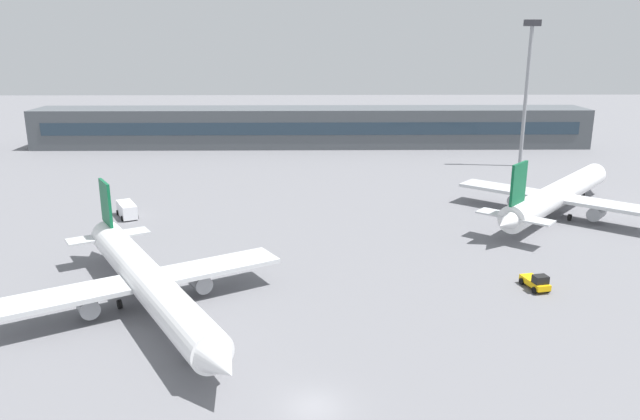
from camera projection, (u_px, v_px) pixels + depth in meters
name	position (u px, v px, depth m)	size (l,w,h in m)	color
ground_plane	(312.00, 232.00, 81.26)	(400.00, 400.00, 0.00)	slate
terminal_building	(311.00, 127.00, 144.25)	(128.93, 12.13, 9.00)	#4C5156
airplane_near	(148.00, 282.00, 56.94)	(25.36, 34.79, 9.61)	white
airplane_mid	(559.00, 194.00, 88.42)	(29.54, 33.07, 10.14)	white
baggage_tug_yellow	(536.00, 282.00, 62.48)	(2.43, 3.84, 1.75)	#F2B20C
service_van_white	(127.00, 210.00, 87.56)	(4.16, 5.54, 2.08)	white
floodlight_tower_west	(527.00, 84.00, 118.52)	(3.20, 0.80, 28.21)	gray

